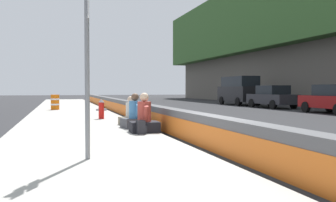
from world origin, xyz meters
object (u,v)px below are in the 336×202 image
Objects in this scene: fire_hydrant at (101,109)px; construction_barrel at (55,102)px; parked_car_midline at (239,90)px; backpack at (141,127)px; parked_car_fourth at (272,97)px; seated_person_middle at (135,117)px; seated_person_rear at (131,116)px; seated_person_foreground at (144,120)px; parked_car_third at (334,99)px; route_sign_post at (87,48)px.

construction_barrel is (7.94, 2.02, 0.03)m from fire_hydrant.
parked_car_midline is at bearing -45.49° from fire_hydrant.
construction_barrel reaches higher than backpack.
parked_car_midline is (5.52, -0.12, 0.49)m from parked_car_fourth.
parked_car_fourth is at bearing -47.03° from seated_person_middle.
seated_person_rear is 17.04m from parked_car_fourth.
seated_person_foreground is 2.39m from seated_person_rear.
parked_car_midline reaches higher than parked_car_fourth.
parked_car_third reaches higher than seated_person_foreground.
seated_person_middle is 17.75m from parked_car_fourth.
fire_hydrant is 2.20× the size of backpack.
fire_hydrant is at bearing -7.80° from route_sign_post.
parked_car_midline reaches higher than fire_hydrant.
seated_person_middle is at bearing -170.39° from fire_hydrant.
backpack is 0.09× the size of parked_car_fourth.
parked_car_third and parked_car_fourth have the same top height.
parked_car_midline reaches higher than parked_car_third.
seated_person_rear is at bearing -4.75° from backpack.
route_sign_post is 4.30m from backpack.
seated_person_rear is 21.15m from parked_car_midline.
fire_hydrant is 5.89m from backpack.
construction_barrel is 0.19× the size of parked_car_midline.
route_sign_post is 0.79× the size of parked_car_fourth.
backpack is at bearing 174.05° from seated_person_middle.
fire_hydrant is 0.93× the size of construction_barrel.
seated_person_foreground is 2.99× the size of backpack.
seated_person_rear is at bearing -0.87° from seated_person_foreground.
parked_car_fourth is (11.09, -12.94, 0.40)m from seated_person_rear.
seated_person_middle is at bearing 143.35° from parked_car_midline.
parked_car_fourth is at bearing -89.63° from construction_barrel.
seated_person_rear reaches higher than backpack.
parked_car_third is 0.89× the size of parked_car_midline.
parked_car_fourth is at bearing -59.53° from fire_hydrant.
construction_barrel is at bearing 2.47° from route_sign_post.
seated_person_rear is (6.26, -2.01, -1.74)m from route_sign_post.
fire_hydrant is 0.19× the size of parked_car_fourth.
route_sign_post is 18.51m from parked_car_third.
parked_car_fourth is (13.47, -12.98, 0.35)m from seated_person_foreground.
seated_person_rear is (2.39, -0.04, -0.05)m from seated_person_foreground.
seated_person_middle is 1.12× the size of seated_person_rear.
parked_car_midline is (12.04, -0.12, 0.49)m from parked_car_third.
seated_person_foreground reaches higher than construction_barrel.
backpack is at bearing 119.27° from parked_car_third.
fire_hydrant is 5.47m from seated_person_foreground.
parked_car_midline reaches higher than seated_person_foreground.
backpack is at bearing -169.67° from construction_barrel.
parked_car_fourth is (13.91, -13.18, 0.53)m from backpack.
parked_car_third reaches higher than seated_person_middle.
seated_person_foreground is at bearing -172.69° from fire_hydrant.
parked_car_midline is at bearing -0.56° from parked_car_third.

